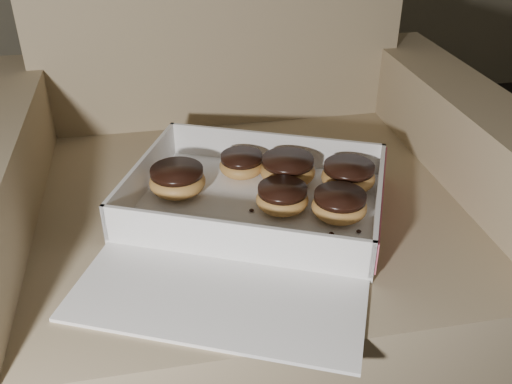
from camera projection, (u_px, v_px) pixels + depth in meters
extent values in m
cube|color=#9E8664|center=(246.00, 285.00, 0.99)|extent=(0.67, 0.67, 0.39)
cube|color=#9E8664|center=(19.00, 282.00, 0.90)|extent=(0.11, 0.67, 0.52)
cube|color=#9E8664|center=(446.00, 232.00, 1.01)|extent=(0.11, 0.67, 0.52)
cube|color=white|center=(256.00, 206.00, 0.84)|extent=(0.43, 0.39, 0.01)
cube|color=white|center=(274.00, 148.00, 0.93)|extent=(0.33, 0.15, 0.05)
cube|color=white|center=(233.00, 240.00, 0.71)|extent=(0.33, 0.15, 0.05)
cube|color=white|center=(143.00, 175.00, 0.86)|extent=(0.11, 0.24, 0.05)
cube|color=white|center=(378.00, 203.00, 0.79)|extent=(0.11, 0.24, 0.05)
cube|color=#DB5875|center=(381.00, 203.00, 0.79)|extent=(0.11, 0.24, 0.05)
cube|color=white|center=(216.00, 300.00, 0.67)|extent=(0.38, 0.28, 0.01)
ellipsoid|color=#DC954D|center=(288.00, 171.00, 0.88)|extent=(0.09, 0.09, 0.04)
cylinder|color=black|center=(288.00, 161.00, 0.87)|extent=(0.08, 0.08, 0.01)
ellipsoid|color=#DC954D|center=(178.00, 182.00, 0.85)|extent=(0.08, 0.08, 0.04)
cylinder|color=black|center=(177.00, 171.00, 0.84)|extent=(0.08, 0.08, 0.01)
ellipsoid|color=#DC954D|center=(282.00, 199.00, 0.81)|extent=(0.08, 0.08, 0.04)
cylinder|color=black|center=(283.00, 190.00, 0.80)|extent=(0.07, 0.07, 0.01)
ellipsoid|color=#DC954D|center=(348.00, 177.00, 0.86)|extent=(0.08, 0.08, 0.04)
cylinder|color=black|center=(349.00, 167.00, 0.85)|extent=(0.08, 0.08, 0.01)
ellipsoid|color=#DC954D|center=(339.00, 207.00, 0.79)|extent=(0.08, 0.08, 0.04)
cylinder|color=black|center=(340.00, 197.00, 0.79)|extent=(0.07, 0.07, 0.01)
ellipsoid|color=#DC954D|center=(242.00, 166.00, 0.90)|extent=(0.07, 0.07, 0.03)
cylinder|color=black|center=(242.00, 157.00, 0.89)|extent=(0.07, 0.07, 0.01)
ellipsoid|color=black|center=(332.00, 234.00, 0.77)|extent=(0.01, 0.01, 0.00)
ellipsoid|color=black|center=(252.00, 210.00, 0.82)|extent=(0.01, 0.01, 0.00)
ellipsoid|color=black|center=(359.00, 231.00, 0.77)|extent=(0.01, 0.01, 0.00)
ellipsoid|color=black|center=(223.00, 244.00, 0.75)|extent=(0.01, 0.01, 0.00)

